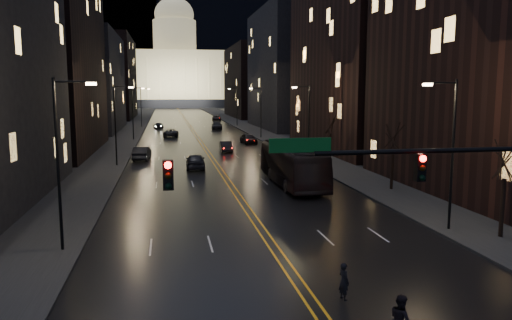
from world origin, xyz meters
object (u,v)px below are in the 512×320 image
oncoming_car_a (196,161)px  pedestrian_b (401,319)px  traffic_signal (479,179)px  pedestrian_a (344,281)px  bus (292,164)px  receding_car_a (226,147)px  oncoming_car_b (142,153)px

oncoming_car_a → pedestrian_b: 39.02m
traffic_signal → pedestrian_a: size_ratio=11.22×
traffic_signal → pedestrian_b: traffic_signal is taller
bus → oncoming_car_a: size_ratio=2.68×
receding_car_a → pedestrian_a: size_ratio=2.85×
oncoming_car_a → pedestrian_a: bearing=98.0°
oncoming_car_a → receding_car_a: bearing=-107.5°
receding_car_a → pedestrian_a: bearing=-89.6°
oncoming_car_a → oncoming_car_b: oncoming_car_a is taller
bus → oncoming_car_a: bus is taller
oncoming_car_a → pedestrian_b: pedestrian_b is taller
oncoming_car_b → receding_car_a: (11.00, 6.21, -0.10)m
traffic_signal → oncoming_car_b: traffic_signal is taller
oncoming_car_a → traffic_signal: bearing=104.6°
bus → receding_car_a: (-2.95, 24.98, -1.11)m
bus → pedestrian_a: size_ratio=8.55×
pedestrian_b → receding_car_a: bearing=-1.3°
bus → pedestrian_a: 24.76m
traffic_signal → pedestrian_a: 6.52m
traffic_signal → oncoming_car_b: bearing=107.8°
oncoming_car_b → oncoming_car_a: bearing=131.1°
pedestrian_a → oncoming_car_a: bearing=-9.8°
oncoming_car_a → pedestrian_b: bearing=98.3°
receding_car_a → traffic_signal: bearing=-84.4°
receding_car_a → pedestrian_a: pedestrian_a is taller
bus → oncoming_car_a: (-7.95, 10.67, -1.00)m
traffic_signal → pedestrian_b: (-3.94, -2.00, -4.25)m
pedestrian_a → pedestrian_b: pedestrian_b is taller
oncoming_car_a → pedestrian_b: (4.47, -38.77, 0.02)m
traffic_signal → oncoming_car_a: size_ratio=3.51×
oncoming_car_a → pedestrian_a: oncoming_car_a is taller
receding_car_a → pedestrian_b: bearing=-88.8°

